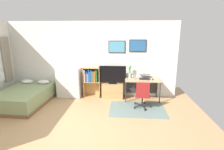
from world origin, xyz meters
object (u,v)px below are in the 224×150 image
Objects in this scene: bamboo_vase at (130,72)px; wine_glass at (133,76)px; bed at (25,96)px; bookshelf at (91,79)px; computer_mouse at (153,79)px; laptop at (145,77)px; television at (113,75)px; tv_stand at (113,90)px; dresser at (69,82)px; desk at (142,82)px; office_chair at (143,94)px.

bamboo_vase is 0.27m from wine_glass.
bed is at bearing -170.05° from wine_glass.
bed is 2.28m from bookshelf.
computer_mouse is at bearing 10.16° from bed.
laptop is 4.00× the size of computer_mouse.
computer_mouse is at bearing -5.06° from television.
bamboo_vase is at bearing 111.76° from wine_glass.
bookshelf is 1.90m from laptop.
tv_stand is at bearing 166.55° from wine_glass.
dresser reaches higher than laptop.
television is at bearing 179.13° from desk.
laptop is (1.12, -0.01, 0.54)m from tv_stand.
office_chair is at bearing -67.70° from wine_glass.
office_chair reaches higher than desk.
desk is 0.56m from bamboo_vase.
wine_glass reaches higher than desk.
laptop is (0.09, 0.03, 0.19)m from desk.
office_chair is at bearing -96.59° from laptop.
television is 1.10× the size of office_chair.
dresser is at bearing 177.49° from computer_mouse.
laptop is (1.12, 0.01, -0.05)m from television.
dresser is 1.15× the size of television.
television is 0.79× the size of desk.
laptop is at bearing 12.64° from bed.
bed is 4.59× the size of bamboo_vase.
bookshelf is 1.27× the size of office_chair.
bookshelf is at bearing 175.17° from television.
office_chair is 8.27× the size of computer_mouse.
laptop is at bearing 20.97° from wine_glass.
tv_stand is 0.59m from television.
tv_stand is 1.71× the size of bamboo_vase.
desk is 0.40m from computer_mouse.
computer_mouse is (2.16, -0.19, 0.09)m from bookshelf.
bookshelf is 10.52× the size of computer_mouse.
bookshelf is (2.08, 0.83, 0.42)m from bed.
desk reaches higher than bed.
bookshelf is 0.80m from television.
laptop is at bearing -0.43° from tv_stand.
office_chair is (0.98, -0.83, -0.40)m from television.
tv_stand is 1.48m from computer_mouse.
desk is 2.70× the size of bamboo_vase.
television reaches higher than desk.
dresser is 2.62m from desk.
television reaches higher than laptop.
office_chair is 2.07× the size of laptop.
bamboo_vase is at bearing 8.99° from television.
dresser is 2.46× the size of bamboo_vase.
wine_glass is (-0.42, -0.16, 0.07)m from laptop.
desk is (1.03, -0.04, 0.34)m from tv_stand.
bamboo_vase reaches higher than wine_glass.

